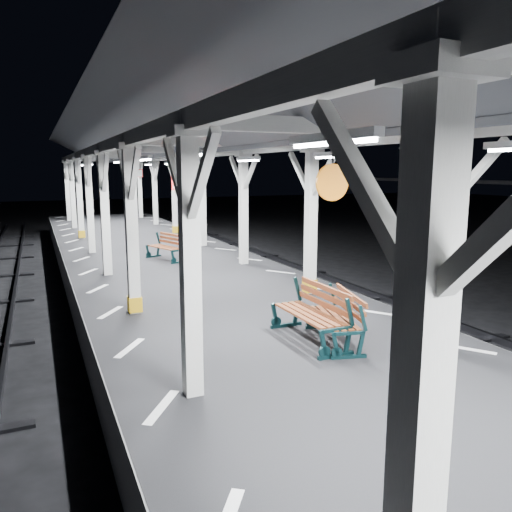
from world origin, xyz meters
TOP-DOWN VIEW (x-y plane):
  - ground at (0.00, 0.00)m, footprint 120.00×120.00m
  - platform at (0.00, 0.00)m, footprint 6.00×50.00m
  - hazard_stripes_left at (-2.45, 0.00)m, footprint 1.00×48.00m
  - hazard_stripes_right at (2.45, 0.00)m, footprint 1.00×48.00m
  - track_right at (5.00, 0.00)m, footprint 2.20×60.00m
  - canopy at (0.00, -0.02)m, footprint 5.40×49.00m
  - bench_near at (0.45, -0.85)m, footprint 0.65×1.71m
  - bench_mid at (0.78, -1.10)m, footprint 0.94×1.64m
  - bench_far at (0.06, 7.61)m, footprint 1.01×1.61m

SIDE VIEW (x-z plane):
  - ground at x=0.00m, z-range 0.00..0.00m
  - track_right at x=5.00m, z-range 0.00..0.16m
  - platform at x=0.00m, z-range 0.00..1.00m
  - hazard_stripes_left at x=-2.45m, z-range 1.00..1.01m
  - hazard_stripes_right at x=2.45m, z-range 1.00..1.01m
  - bench_far at x=0.06m, z-range 1.03..1.85m
  - bench_mid at x=0.78m, z-range 1.03..1.87m
  - bench_near at x=0.45m, z-range 1.03..1.95m
  - canopy at x=0.00m, z-range 2.24..6.89m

